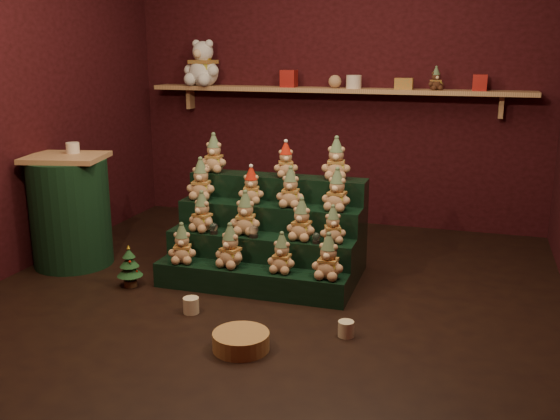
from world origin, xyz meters
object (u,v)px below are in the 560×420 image
(snow_globe_b, at_px, (253,231))
(brown_bear, at_px, (436,79))
(side_table, at_px, (70,211))
(mug_right, at_px, (346,329))
(wicker_basket, at_px, (241,341))
(mini_christmas_tree, at_px, (130,266))
(white_bear, at_px, (203,57))
(snow_globe_a, at_px, (214,228))
(riser_tier_front, at_px, (250,281))
(snow_globe_c, at_px, (316,238))
(mug_left, at_px, (191,305))

(snow_globe_b, relative_size, brown_bear, 0.47)
(side_table, height_order, mug_right, side_table)
(wicker_basket, height_order, brown_bear, brown_bear)
(mini_christmas_tree, relative_size, wicker_basket, 0.96)
(mug_right, relative_size, white_bear, 0.17)
(snow_globe_a, xyz_separation_m, mug_right, (1.12, -0.64, -0.35))
(mini_christmas_tree, bearing_deg, riser_tier_front, 9.37)
(snow_globe_b, xyz_separation_m, mini_christmas_tree, (-0.85, -0.30, -0.25))
(mug_right, bearing_deg, snow_globe_c, 118.80)
(mini_christmas_tree, xyz_separation_m, brown_bear, (1.95, 2.03, 1.27))
(snow_globe_a, xyz_separation_m, brown_bear, (1.41, 1.73, 1.02))
(snow_globe_a, relative_size, snow_globe_b, 0.90)
(mug_left, bearing_deg, side_table, 155.38)
(mug_left, bearing_deg, riser_tier_front, 60.77)
(mug_left, bearing_deg, mini_christmas_tree, 154.52)
(side_table, xyz_separation_m, mug_right, (2.35, -0.64, -0.39))
(brown_bear, bearing_deg, mug_right, -123.86)
(mug_right, xyz_separation_m, wicker_basket, (-0.54, -0.34, 0.00))
(mini_christmas_tree, relative_size, mug_right, 3.27)
(snow_globe_a, height_order, brown_bear, brown_bear)
(mug_left, height_order, brown_bear, brown_bear)
(mug_right, height_order, brown_bear, brown_bear)
(snow_globe_c, distance_m, wicker_basket, 1.06)
(snow_globe_a, relative_size, side_table, 0.10)
(mug_right, height_order, white_bear, white_bear)
(side_table, bearing_deg, white_bear, 64.39)
(snow_globe_b, height_order, white_bear, white_bear)
(wicker_basket, xyz_separation_m, white_bear, (-1.40, 2.71, 1.54))
(mug_left, bearing_deg, brown_bear, 60.40)
(mug_left, xyz_separation_m, mug_right, (1.04, -0.04, -0.00))
(mug_left, bearing_deg, mug_right, -1.98)
(snow_globe_b, relative_size, mug_left, 0.89)
(side_table, height_order, brown_bear, brown_bear)
(snow_globe_b, height_order, brown_bear, brown_bear)
(mug_right, distance_m, wicker_basket, 0.64)
(mini_christmas_tree, bearing_deg, snow_globe_a, 29.51)
(snow_globe_b, relative_size, white_bear, 0.17)
(mug_left, bearing_deg, snow_globe_c, 41.18)
(side_table, bearing_deg, mug_right, -27.65)
(white_bear, bearing_deg, snow_globe_b, -45.20)
(riser_tier_front, xyz_separation_m, mug_right, (0.79, -0.48, -0.04))
(riser_tier_front, height_order, white_bear, white_bear)
(riser_tier_front, bearing_deg, snow_globe_a, 154.41)
(riser_tier_front, distance_m, snow_globe_c, 0.56)
(side_table, relative_size, white_bear, 1.60)
(mini_christmas_tree, distance_m, mug_right, 1.70)
(mug_left, distance_m, brown_bear, 3.01)
(snow_globe_a, height_order, mug_left, snow_globe_a)
(side_table, bearing_deg, mini_christmas_tree, -36.30)
(side_table, height_order, mini_christmas_tree, side_table)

